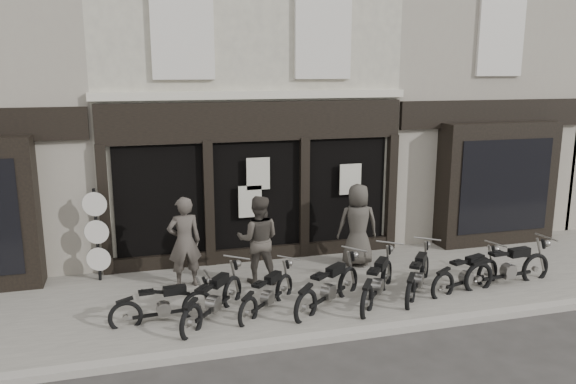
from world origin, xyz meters
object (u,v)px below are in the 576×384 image
object	(u,v)px
motorcycle_1	(214,303)
motorcycle_3	(329,291)
motorcycle_0	(164,308)
man_left	(184,242)
motorcycle_7	(509,270)
motorcycle_2	(268,297)
man_centre	(258,239)
man_right	(358,225)
advert_sign_post	(97,239)
motorcycle_6	(467,277)
motorcycle_5	(418,278)
motorcycle_4	(378,285)

from	to	relation	value
motorcycle_1	motorcycle_3	size ratio (longest dim) A/B	0.96
motorcycle_0	man_left	size ratio (longest dim) A/B	0.99
motorcycle_3	motorcycle_7	xyz separation A→B (m)	(4.08, 0.01, 0.01)
motorcycle_2	motorcycle_7	xyz separation A→B (m)	(5.26, -0.14, 0.06)
motorcycle_0	motorcycle_7	world-z (taller)	motorcycle_7
man_centre	man_right	size ratio (longest dim) A/B	0.99
man_centre	advert_sign_post	bearing A→B (deg)	-1.31
motorcycle_0	motorcycle_1	world-z (taller)	motorcycle_1
man_left	motorcycle_1	bearing A→B (deg)	95.34
motorcycle_7	man_centre	world-z (taller)	man_centre
man_centre	advert_sign_post	size ratio (longest dim) A/B	0.88
motorcycle_0	motorcycle_1	distance (m)	0.90
motorcycle_2	motorcycle_3	world-z (taller)	motorcycle_3
motorcycle_3	advert_sign_post	bearing A→B (deg)	112.04
motorcycle_0	man_left	world-z (taller)	man_left
man_right	advert_sign_post	world-z (taller)	advert_sign_post
motorcycle_6	motorcycle_3	bearing A→B (deg)	162.53
motorcycle_5	man_left	distance (m)	4.91
man_right	motorcycle_4	bearing A→B (deg)	88.66
motorcycle_2	motorcycle_4	size ratio (longest dim) A/B	0.82
man_left	man_centre	world-z (taller)	man_left
motorcycle_5	advert_sign_post	size ratio (longest dim) A/B	0.83
motorcycle_5	motorcycle_6	bearing A→B (deg)	-58.10
motorcycle_0	motorcycle_3	bearing A→B (deg)	-8.52
motorcycle_5	motorcycle_7	bearing A→B (deg)	-54.36
man_left	man_right	distance (m)	4.02
motorcycle_5	man_left	bearing A→B (deg)	109.74
motorcycle_3	motorcycle_7	distance (m)	4.08
man_centre	motorcycle_0	bearing A→B (deg)	49.81
motorcycle_1	motorcycle_2	size ratio (longest dim) A/B	1.18
motorcycle_7	advert_sign_post	size ratio (longest dim) A/B	1.04
motorcycle_1	man_left	xyz separation A→B (m)	(-0.35, 1.71, 0.68)
motorcycle_1	advert_sign_post	xyz separation A→B (m)	(-2.12, 2.52, 0.65)
motorcycle_0	motorcycle_5	xyz separation A→B (m)	(5.13, -0.01, 0.04)
man_left	man_centre	xyz separation A→B (m)	(1.54, -0.19, -0.02)
motorcycle_1	man_right	bearing A→B (deg)	-22.72
motorcycle_4	advert_sign_post	bearing A→B (deg)	103.79
motorcycle_0	motorcycle_3	size ratio (longest dim) A/B	1.03
motorcycle_7	man_right	xyz separation A→B (m)	(-2.64, 2.03, 0.66)
motorcycle_3	man_centre	bearing A→B (deg)	86.12
motorcycle_3	man_centre	world-z (taller)	man_centre
motorcycle_7	motorcycle_0	bearing A→B (deg)	172.75
motorcycle_1	man_centre	distance (m)	2.04
motorcycle_5	motorcycle_4	bearing A→B (deg)	136.56
motorcycle_1	motorcycle_5	world-z (taller)	motorcycle_5
motorcycle_5	man_centre	world-z (taller)	man_centre
motorcycle_5	motorcycle_7	distance (m)	2.08
motorcycle_6	man_centre	size ratio (longest dim) A/B	1.04
man_centre	motorcycle_7	bearing A→B (deg)	178.64
motorcycle_4	motorcycle_7	world-z (taller)	motorcycle_7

